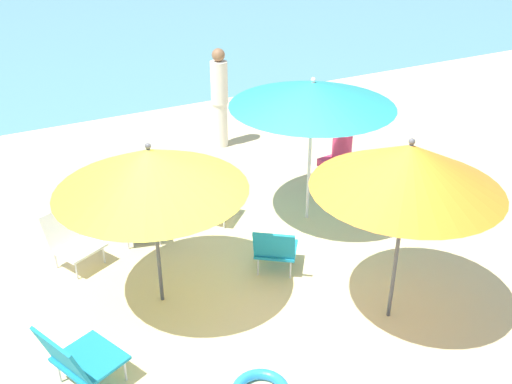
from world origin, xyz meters
TOP-DOWN VIEW (x-y plane):
  - ground_plane at (0.00, 0.00)m, footprint 40.00×40.00m
  - sea_water at (0.00, 14.34)m, footprint 40.00×16.00m
  - umbrella_teal at (1.44, 1.35)m, footprint 2.06×2.06m
  - umbrella_yellow at (-0.88, 0.59)m, footprint 1.91×1.91m
  - umbrella_orange at (1.12, -0.76)m, footprint 1.79×1.79m
  - beach_chair_a at (-1.56, 1.74)m, footprint 0.69×0.72m
  - beach_chair_b at (-0.65, 1.96)m, footprint 0.60×0.65m
  - beach_chair_c at (0.26, 1.97)m, footprint 0.78×0.78m
  - beach_chair_d at (-1.94, -0.28)m, footprint 0.75×0.74m
  - beach_chair_e at (0.44, 0.44)m, footprint 0.69×0.70m
  - person_a at (2.59, 2.26)m, footprint 0.55×0.35m
  - person_b at (1.44, 4.11)m, footprint 0.28×0.28m

SIDE VIEW (x-z plane):
  - ground_plane at x=0.00m, z-range 0.00..0.00m
  - sea_water at x=0.00m, z-range 0.00..0.01m
  - beach_chair_c at x=0.26m, z-range 0.00..0.59m
  - beach_chair_a at x=-1.56m, z-range 0.01..0.67m
  - beach_chair_e at x=0.44m, z-range 0.02..0.67m
  - beach_chair_b at x=-0.65m, z-range 0.02..0.71m
  - beach_chair_d at x=-1.94m, z-range 0.02..0.72m
  - person_a at x=2.59m, z-range -0.02..0.92m
  - person_b at x=1.44m, z-range 0.02..1.70m
  - umbrella_yellow at x=-0.88m, z-range 0.64..2.48m
  - umbrella_orange at x=1.12m, z-range 0.72..2.71m
  - umbrella_teal at x=1.44m, z-range 0.76..2.70m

